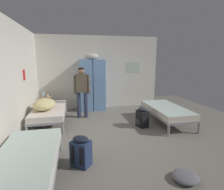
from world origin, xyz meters
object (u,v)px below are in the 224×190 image
object	(u,v)px
lotion_bottle	(48,95)
backpack_black	(142,118)
bed_left_rear	(49,111)
water_bottle	(43,94)
bed_left_front	(27,159)
bedding_heap	(44,104)
locker_bank	(92,84)
bed_right	(166,110)
clothes_pile_grey	(185,177)
shelf_unit	(46,103)
backpack_navy	(81,152)
person_traveler	(82,88)

from	to	relation	value
lotion_bottle	backpack_black	size ratio (longest dim) A/B	0.26
bed_left_rear	water_bottle	size ratio (longest dim) A/B	8.75
bed_left_front	bedding_heap	distance (m)	2.44
water_bottle	lotion_bottle	size ratio (longest dim) A/B	1.52
locker_bank	backpack_black	distance (m)	2.44
locker_bank	bed_right	size ratio (longest dim) A/B	1.09
bed_left_front	clothes_pile_grey	distance (m)	2.44
shelf_unit	locker_bank	bearing A→B (deg)	3.42
backpack_navy	bed_left_rear	bearing A→B (deg)	109.23
lotion_bottle	backpack_black	bearing A→B (deg)	-34.66
backpack_black	bed_left_front	bearing A→B (deg)	-143.98
locker_bank	shelf_unit	distance (m)	1.75
shelf_unit	backpack_black	size ratio (longest dim) A/B	1.04
lotion_bottle	bed_left_rear	bearing A→B (deg)	-80.79
locker_bank	backpack_navy	bearing A→B (deg)	-98.98
bed_right	backpack_black	size ratio (longest dim) A/B	3.45
water_bottle	clothes_pile_grey	bearing A→B (deg)	-57.59
shelf_unit	bed_right	xyz separation A→B (m)	(3.62, -1.77, 0.04)
water_bottle	locker_bank	bearing A→B (deg)	2.59
bed_left_front	lotion_bottle	world-z (taller)	lotion_bottle
clothes_pile_grey	bed_left_rear	bearing A→B (deg)	127.53
locker_bank	lotion_bottle	size ratio (longest dim) A/B	14.45
bed_left_rear	water_bottle	distance (m)	1.25
bedding_heap	clothes_pile_grey	bearing A→B (deg)	-49.43
shelf_unit	bed_left_front	xyz separation A→B (m)	(0.25, -3.78, 0.04)
lotion_bottle	backpack_black	distance (m)	3.34
bed_right	backpack_navy	size ratio (longest dim) A/B	3.45
bed_left_rear	bed_right	distance (m)	3.42
bedding_heap	bed_right	bearing A→B (deg)	-6.71
backpack_black	backpack_navy	size ratio (longest dim) A/B	1.00
bed_right	backpack_navy	world-z (taller)	backpack_navy
bed_left_front	person_traveler	bearing A→B (deg)	72.33
bed_left_front	person_traveler	size ratio (longest dim) A/B	1.18
backpack_navy	lotion_bottle	bearing A→B (deg)	106.11
bed_left_front	backpack_navy	xyz separation A→B (m)	(0.82, 0.29, -0.12)
bed_right	bed_left_front	size ratio (longest dim) A/B	1.00
shelf_unit	bedding_heap	world-z (taller)	bedding_heap
shelf_unit	lotion_bottle	xyz separation A→B (m)	(0.07, -0.04, 0.29)
lotion_bottle	bedding_heap	bearing A→B (deg)	-86.27
bed_left_front	lotion_bottle	size ratio (longest dim) A/B	13.26
person_traveler	backpack_navy	size ratio (longest dim) A/B	2.93
bedding_heap	person_traveler	bearing A→B (deg)	29.80
locker_bank	bed_left_rear	world-z (taller)	locker_bank
water_bottle	clothes_pile_grey	size ratio (longest dim) A/B	0.52
locker_bank	water_bottle	xyz separation A→B (m)	(-1.72, -0.08, -0.30)
person_traveler	lotion_bottle	distance (m)	1.39
backpack_navy	clothes_pile_grey	size ratio (longest dim) A/B	1.33
bed_left_front	clothes_pile_grey	bearing A→B (deg)	-11.01
shelf_unit	bed_right	bearing A→B (deg)	-26.02
lotion_bottle	shelf_unit	bearing A→B (deg)	150.26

